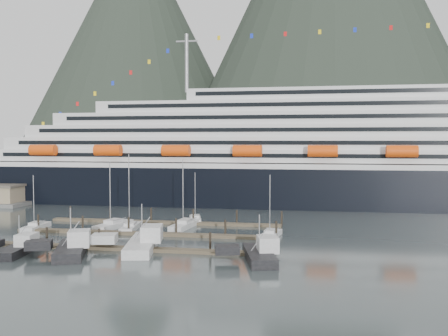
{
  "coord_description": "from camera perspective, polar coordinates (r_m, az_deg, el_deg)",
  "views": [
    {
      "loc": [
        26.3,
        -86.27,
        16.97
      ],
      "look_at": [
        6.48,
        22.0,
        11.2
      ],
      "focal_mm": 42.0,
      "sensor_mm": 36.0,
      "label": 1
    }
  ],
  "objects": [
    {
      "name": "trawler_c",
      "position": [
        83.48,
        -9.04,
        -8.08
      ],
      "size": [
        11.45,
        15.88,
        7.9
      ],
      "rotation": [
        0.0,
        0.0,
        1.78
      ],
      "color": "#B9B9B9",
      "rests_on": "ground"
    },
    {
      "name": "mountains",
      "position": [
        691.01,
        12.75,
        15.16
      ],
      "size": [
        870.0,
        440.0,
        420.0
      ],
      "color": "black",
      "rests_on": "ground"
    },
    {
      "name": "sailboat_c",
      "position": [
        104.6,
        -11.94,
        -6.16
      ],
      "size": [
        4.68,
        10.7,
        13.38
      ],
      "rotation": [
        0.0,
        0.0,
        1.39
      ],
      "color": "#B9B9B9",
      "rests_on": "ground"
    },
    {
      "name": "dock_near",
      "position": [
        84.13,
        -11.77,
        -8.49
      ],
      "size": [
        48.18,
        2.28,
        3.2
      ],
      "color": "#4E4232",
      "rests_on": "ground"
    },
    {
      "name": "cruise_ship",
      "position": [
        141.35,
        11.88,
        0.94
      ],
      "size": [
        210.0,
        30.4,
        50.3
      ],
      "color": "black",
      "rests_on": "ground"
    },
    {
      "name": "trawler_d",
      "position": [
        75.32,
        3.75,
        -9.32
      ],
      "size": [
        9.63,
        12.55,
        7.17
      ],
      "rotation": [
        0.0,
        0.0,
        1.82
      ],
      "color": "black",
      "rests_on": "ground"
    },
    {
      "name": "dock_mid",
      "position": [
        96.08,
        -8.83,
        -7.02
      ],
      "size": [
        48.18,
        2.28,
        3.2
      ],
      "color": "#4E4232",
      "rests_on": "ground"
    },
    {
      "name": "trawler_b",
      "position": [
        81.47,
        -16.42,
        -8.45
      ],
      "size": [
        10.4,
        12.6,
        7.82
      ],
      "rotation": [
        0.0,
        0.0,
        1.93
      ],
      "color": "black",
      "rests_on": "ground"
    },
    {
      "name": "sailboat_f",
      "position": [
        110.56,
        -3.17,
        -5.63
      ],
      "size": [
        4.21,
        8.23,
        10.73
      ],
      "rotation": [
        0.0,
        0.0,
        1.83
      ],
      "color": "#B9B9B9",
      "rests_on": "ground"
    },
    {
      "name": "sailboat_d",
      "position": [
        103.22,
        -4.24,
        -6.23
      ],
      "size": [
        3.9,
        11.73,
        13.79
      ],
      "rotation": [
        0.0,
        0.0,
        1.47
      ],
      "color": "#B9B9B9",
      "rests_on": "ground"
    },
    {
      "name": "trawler_a",
      "position": [
        85.56,
        -21.45,
        -8.08
      ],
      "size": [
        8.54,
        11.77,
        6.28
      ],
      "rotation": [
        0.0,
        0.0,
        1.68
      ],
      "color": "black",
      "rests_on": "ground"
    },
    {
      "name": "ground",
      "position": [
        91.77,
        -6.53,
        -7.68
      ],
      "size": [
        1600.0,
        1600.0,
        0.0
      ],
      "primitive_type": "plane",
      "color": "#434F4F",
      "rests_on": "ground"
    },
    {
      "name": "dock_far",
      "position": [
        108.27,
        -6.55,
        -5.87
      ],
      "size": [
        48.18,
        2.28,
        3.2
      ],
      "color": "#4E4232",
      "rests_on": "ground"
    },
    {
      "name": "sailboat_h",
      "position": [
        92.82,
        5.11,
        -7.3
      ],
      "size": [
        3.46,
        8.5,
        11.45
      ],
      "rotation": [
        0.0,
        0.0,
        1.44
      ],
      "color": "#B9B9B9",
      "rests_on": "ground"
    },
    {
      "name": "sailboat_b",
      "position": [
        101.81,
        -10.15,
        -6.4
      ],
      "size": [
        3.93,
        9.75,
        14.86
      ],
      "rotation": [
        0.0,
        0.0,
        1.73
      ],
      "color": "#B9B9B9",
      "rests_on": "ground"
    },
    {
      "name": "sailboat_a",
      "position": [
        107.03,
        -19.76,
        -6.09
      ],
      "size": [
        3.1,
        8.49,
        10.81
      ],
      "rotation": [
        0.0,
        0.0,
        1.66
      ],
      "color": "#B9B9B9",
      "rests_on": "ground"
    }
  ]
}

